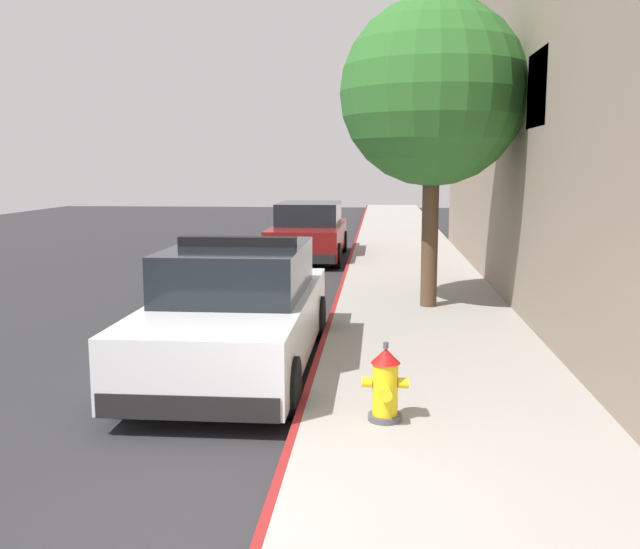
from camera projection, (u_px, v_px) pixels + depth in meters
name	position (u px, v px, depth m)	size (l,w,h in m)	color
ground_plane	(132.00, 292.00, 15.11)	(29.74, 60.00, 0.20)	#2B2B2D
sidewalk_pavement	(416.00, 288.00, 14.58)	(2.98, 60.00, 0.17)	#9E9991
curb_painted_edge	(342.00, 287.00, 14.71)	(0.08, 60.00, 0.17)	maroon
police_cruiser	(238.00, 311.00, 8.98)	(1.94, 4.84, 1.68)	white
parked_car_silver_ahead	(309.00, 232.00, 19.64)	(1.94, 4.84, 1.56)	maroon
fire_hydrant	(385.00, 385.00, 6.69)	(0.44, 0.40, 0.76)	#4C4C51
street_tree	(433.00, 93.00, 11.73)	(3.09, 3.09, 5.13)	brown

